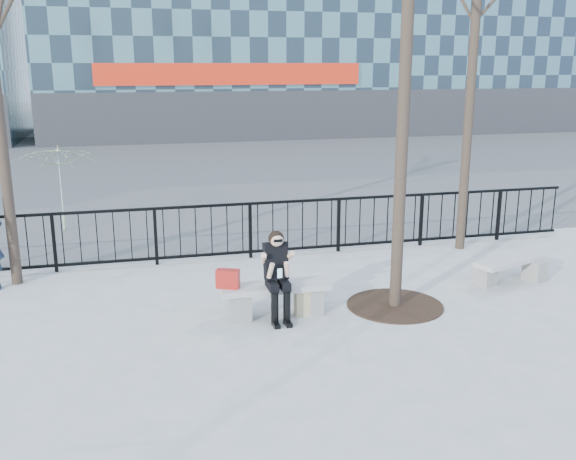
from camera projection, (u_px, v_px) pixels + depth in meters
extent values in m
plane|color=gray|center=(275.00, 315.00, 9.69)|extent=(120.00, 120.00, 0.00)
cube|color=#474747|center=(184.00, 166.00, 23.76)|extent=(60.00, 23.00, 0.01)
cube|color=black|center=(240.00, 204.00, 12.23)|extent=(14.00, 0.05, 0.05)
cube|color=black|center=(240.00, 252.00, 12.47)|extent=(14.00, 0.05, 0.05)
cube|color=#2D2D30|center=(233.00, 117.00, 30.70)|extent=(18.00, 0.08, 2.40)
cube|color=red|center=(232.00, 74.00, 30.14)|extent=(12.60, 0.12, 1.00)
cube|color=#2D2D30|center=(543.00, 111.00, 34.72)|extent=(16.00, 0.08, 2.40)
cylinder|color=black|center=(406.00, 59.00, 9.10)|extent=(0.18, 0.18, 7.50)
cylinder|color=black|center=(472.00, 73.00, 12.31)|extent=(0.18, 0.18, 7.00)
cylinder|color=black|center=(395.00, 305.00, 10.04)|extent=(1.50, 1.50, 0.02)
cube|color=slate|center=(239.00, 306.00, 9.50)|extent=(0.32, 0.38, 0.40)
cube|color=slate|center=(310.00, 299.00, 9.77)|extent=(0.32, 0.38, 0.40)
cube|color=gray|center=(275.00, 287.00, 9.57)|extent=(1.65, 0.46, 0.09)
cube|color=slate|center=(485.00, 275.00, 10.97)|extent=(0.29, 0.34, 0.36)
cube|color=slate|center=(535.00, 270.00, 11.20)|extent=(0.29, 0.34, 0.36)
cube|color=gray|center=(511.00, 260.00, 11.03)|extent=(1.47, 0.41, 0.08)
cube|color=#A91A14|center=(228.00, 279.00, 9.38)|extent=(0.37, 0.28, 0.28)
cube|color=#CBBB90|center=(309.00, 302.00, 9.65)|extent=(0.43, 0.17, 0.40)
imported|color=yellow|center=(61.00, 189.00, 14.30)|extent=(2.44, 2.48, 1.94)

